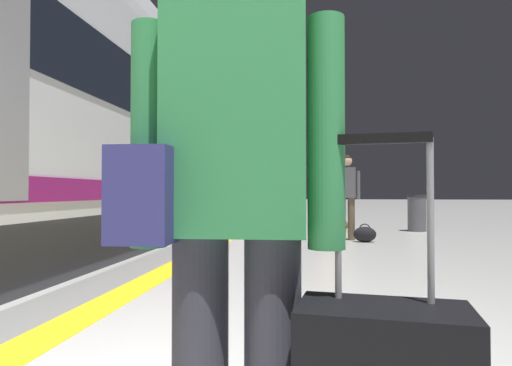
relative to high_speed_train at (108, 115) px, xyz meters
The scene contains 11 objects.
safety_line_strip 4.43m from the high_speed_train, 52.88° to the left, with size 0.36×80.00×0.01m, color yellow.
tactile_edge_band 4.25m from the high_speed_train, 57.91° to the left, with size 0.72×80.00×0.01m, color slate.
high_speed_train is the anchor object (origin of this frame).
traveller_foreground 8.29m from the high_speed_train, 62.29° to the right, with size 0.55×0.30×1.75m.
passenger_near 5.01m from the high_speed_train, 10.98° to the left, with size 0.54×0.23×1.74m.
duffel_bag_near 5.57m from the high_speed_train, ahead, with size 0.44×0.26×0.36m.
passenger_mid 5.58m from the high_speed_train, 35.66° to the left, with size 0.50×0.25×1.63m.
duffel_bag_mid 6.04m from the high_speed_train, 32.82° to the left, with size 0.44×0.26×0.36m.
passenger_far 11.60m from the high_speed_train, 64.84° to the left, with size 0.52×0.34×1.68m.
duffel_bag_far 11.46m from the high_speed_train, 65.94° to the left, with size 0.44×0.26×0.36m.
waste_bin 7.59m from the high_speed_train, 25.83° to the left, with size 0.46×0.46×0.91m.
Camera 1 is at (0.89, -1.25, 0.98)m, focal length 31.34 mm.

